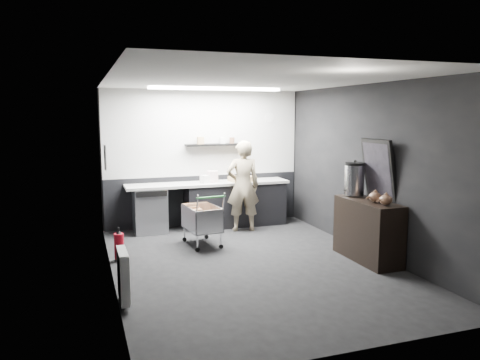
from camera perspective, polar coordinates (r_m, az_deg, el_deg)
name	(u,v)px	position (r m, az deg, el deg)	size (l,w,h in m)	color
floor	(251,264)	(7.10, 1.40, -10.21)	(5.50, 5.50, 0.00)	black
ceiling	(252,80)	(6.76, 1.48, 12.08)	(5.50, 5.50, 0.00)	silver
wall_back	(204,158)	(9.41, -4.41, 2.70)	(5.50, 5.50, 0.00)	black
wall_front	(358,212)	(4.36, 14.16, -3.75)	(5.50, 5.50, 0.00)	black
wall_left	(110,181)	(6.39, -15.62, -0.11)	(5.50, 5.50, 0.00)	black
wall_right	(369,169)	(7.72, 15.49, 1.26)	(5.50, 5.50, 0.00)	black
kitchen_wall_panel	(204,133)	(9.36, -4.41, 5.73)	(3.95, 0.02, 1.70)	#BABAB5
dado_panel	(205,200)	(9.51, -4.33, -2.42)	(3.95, 0.02, 1.00)	black
floating_shelf	(215,145)	(9.32, -3.03, 4.32)	(1.20, 0.22, 0.04)	black
wall_clock	(269,118)	(9.79, 3.61, 7.60)	(0.20, 0.20, 0.03)	silver
poster	(105,157)	(7.66, -16.12, 2.68)	(0.02, 0.30, 0.40)	silver
poster_red_band	(105,153)	(7.65, -16.10, 3.21)	(0.01, 0.22, 0.10)	red
radiator	(123,275)	(5.75, -14.07, -11.23)	(0.10, 0.50, 0.60)	silver
ceiling_strip	(216,89)	(8.51, -2.95, 11.04)	(2.40, 0.20, 0.04)	white
prep_counter	(215,204)	(9.26, -3.02, -2.97)	(3.20, 0.61, 0.90)	black
person	(243,186)	(8.89, 0.36, -0.73)	(0.63, 0.41, 1.73)	beige
shopping_cart	(202,220)	(8.01, -4.68, -4.90)	(0.57, 0.88, 0.91)	silver
sideboard	(367,222)	(7.43, 15.27, -4.97)	(0.53, 1.24, 1.85)	black
fire_extinguisher	(119,245)	(7.44, -14.53, -7.70)	(0.15, 0.15, 0.49)	#A80B19
cardboard_box	(242,179)	(9.29, 0.27, 0.15)	(0.48, 0.36, 0.10)	#9F8254
pink_tub	(212,177)	(9.15, -3.38, 0.42)	(0.22, 0.22, 0.22)	beige
white_container	(205,179)	(9.07, -4.26, 0.12)	(0.17, 0.13, 0.15)	silver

